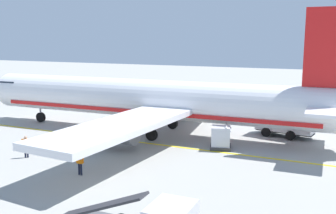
{
  "coord_description": "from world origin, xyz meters",
  "views": [
    {
      "loc": [
        -6.23,
        6.32,
        9.37
      ],
      "look_at": [
        26.46,
        21.18,
        3.03
      ],
      "focal_mm": 41.51,
      "sensor_mm": 36.0,
      "label": 1
    }
  ],
  "objects_px": {
    "service_truck_fuel": "(286,121)",
    "cargo_container_near": "(221,138)",
    "crew_marshaller": "(26,145)",
    "crew_loader_left": "(80,161)",
    "airliner_foreground": "(154,100)",
    "cargo_container_mid": "(269,114)"
  },
  "relations": [
    {
      "from": "service_truck_fuel",
      "to": "cargo_container_near",
      "type": "relative_size",
      "value": 2.62
    },
    {
      "from": "cargo_container_near",
      "to": "crew_marshaller",
      "type": "bearing_deg",
      "value": 123.52
    },
    {
      "from": "service_truck_fuel",
      "to": "crew_marshaller",
      "type": "bearing_deg",
      "value": 131.07
    },
    {
      "from": "service_truck_fuel",
      "to": "cargo_container_near",
      "type": "bearing_deg",
      "value": 146.32
    },
    {
      "from": "crew_marshaller",
      "to": "crew_loader_left",
      "type": "xyz_separation_m",
      "value": [
        -1.5,
        -6.38,
        -0.06
      ]
    },
    {
      "from": "airliner_foreground",
      "to": "cargo_container_near",
      "type": "bearing_deg",
      "value": -108.12
    },
    {
      "from": "crew_loader_left",
      "to": "service_truck_fuel",
      "type": "bearing_deg",
      "value": -33.93
    },
    {
      "from": "cargo_container_mid",
      "to": "crew_marshaller",
      "type": "distance_m",
      "value": 26.42
    },
    {
      "from": "airliner_foreground",
      "to": "cargo_container_mid",
      "type": "relative_size",
      "value": 18.22
    },
    {
      "from": "cargo_container_mid",
      "to": "crew_loader_left",
      "type": "xyz_separation_m",
      "value": [
        -23.15,
        8.76,
        0.02
      ]
    },
    {
      "from": "airliner_foreground",
      "to": "crew_marshaller",
      "type": "relative_size",
      "value": 23.42
    },
    {
      "from": "cargo_container_near",
      "to": "crew_marshaller",
      "type": "height_order",
      "value": "cargo_container_near"
    },
    {
      "from": "service_truck_fuel",
      "to": "crew_loader_left",
      "type": "distance_m",
      "value": 20.56
    },
    {
      "from": "airliner_foreground",
      "to": "cargo_container_near",
      "type": "relative_size",
      "value": 19.36
    },
    {
      "from": "airliner_foreground",
      "to": "service_truck_fuel",
      "type": "bearing_deg",
      "value": -71.01
    },
    {
      "from": "service_truck_fuel",
      "to": "crew_loader_left",
      "type": "bearing_deg",
      "value": 146.07
    },
    {
      "from": "service_truck_fuel",
      "to": "cargo_container_mid",
      "type": "distance_m",
      "value": 6.7
    },
    {
      "from": "cargo_container_mid",
      "to": "crew_loader_left",
      "type": "relative_size",
      "value": 1.35
    },
    {
      "from": "cargo_container_mid",
      "to": "crew_marshaller",
      "type": "relative_size",
      "value": 1.29
    },
    {
      "from": "airliner_foreground",
      "to": "crew_marshaller",
      "type": "distance_m",
      "value": 12.96
    },
    {
      "from": "cargo_container_mid",
      "to": "airliner_foreground",
      "type": "bearing_deg",
      "value": 137.53
    },
    {
      "from": "crew_marshaller",
      "to": "cargo_container_mid",
      "type": "bearing_deg",
      "value": -34.95
    }
  ]
}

